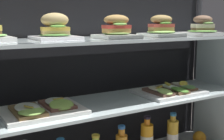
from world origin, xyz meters
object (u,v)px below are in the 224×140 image
Objects in this scene: orange_fruit_near_left_post at (199,138)px; plated_roll_sandwich_right_of_center at (202,29)px; plated_roll_sandwich_near_left_corner at (117,30)px; juice_bottle_back_left at (173,136)px; plated_roll_sandwich_near_right_corner at (55,29)px; plated_roll_sandwich_far_right at (161,29)px; open_sandwich_tray_near_left_corner at (170,90)px; open_sandwich_tray_near_right_corner at (43,109)px.

plated_roll_sandwich_right_of_center is at bearing -145.90° from orange_fruit_near_left_post.
plated_roll_sandwich_near_left_corner is 0.55m from plated_roll_sandwich_right_of_center.
orange_fruit_near_left_post is (0.62, 0.05, -0.67)m from plated_roll_sandwich_near_left_corner.
plated_roll_sandwich_right_of_center reaches higher than juice_bottle_back_left.
plated_roll_sandwich_near_left_corner reaches higher than juice_bottle_back_left.
juice_bottle_back_left is (0.40, 0.04, -0.61)m from plated_roll_sandwich_near_left_corner.
orange_fruit_near_left_post is at bearing 4.23° from plated_roll_sandwich_near_left_corner.
plated_roll_sandwich_near_right_corner is at bearing 174.29° from plated_roll_sandwich_right_of_center.
plated_roll_sandwich_far_right is 2.24× the size of orange_fruit_near_left_post.
plated_roll_sandwich_near_left_corner is at bearing 179.63° from plated_roll_sandwich_right_of_center.
orange_fruit_near_left_post is (0.28, 0.04, -0.34)m from open_sandwich_tray_near_left_corner.
orange_fruit_near_left_post is (0.07, 0.05, -0.66)m from plated_roll_sandwich_right_of_center.
plated_roll_sandwich_far_right is at bearing -164.84° from juice_bottle_back_left.
open_sandwich_tray_near_left_corner is at bearing 1.61° from plated_roll_sandwich_near_left_corner.
plated_roll_sandwich_near_right_corner is at bearing 173.62° from open_sandwich_tray_near_left_corner.
plated_roll_sandwich_right_of_center is (0.55, -0.00, -0.00)m from plated_roll_sandwich_near_left_corner.
plated_roll_sandwich_near_left_corner is at bearing -178.39° from open_sandwich_tray_near_left_corner.
plated_roll_sandwich_near_right_corner reaches higher than juice_bottle_back_left.
plated_roll_sandwich_near_left_corner is 0.99× the size of plated_roll_sandwich_far_right.
plated_roll_sandwich_near_left_corner is 0.26m from plated_roll_sandwich_far_right.
orange_fruit_near_left_post is at bearing 2.18° from juice_bottle_back_left.
open_sandwich_tray_near_right_corner is at bearing 175.94° from plated_roll_sandwich_near_left_corner.
open_sandwich_tray_near_right_corner is at bearing -178.76° from orange_fruit_near_left_post.
plated_roll_sandwich_right_of_center is at bearing -5.71° from plated_roll_sandwich_near_right_corner.
plated_roll_sandwich_near_right_corner is 1.07× the size of plated_roll_sandwich_near_left_corner.
plated_roll_sandwich_near_right_corner is 2.39× the size of orange_fruit_near_left_post.
plated_roll_sandwich_near_right_corner reaches higher than open_sandwich_tray_near_left_corner.
plated_roll_sandwich_near_left_corner is at bearing -4.06° from open_sandwich_tray_near_right_corner.
juice_bottle_back_left is at bearing 164.78° from plated_roll_sandwich_right_of_center.
plated_roll_sandwich_near_left_corner is 0.48m from open_sandwich_tray_near_right_corner.
plated_roll_sandwich_near_left_corner is 0.91m from orange_fruit_near_left_post.
plated_roll_sandwich_right_of_center is 0.89× the size of juice_bottle_back_left.
plated_roll_sandwich_far_right is at bearing -172.81° from orange_fruit_near_left_post.
plated_roll_sandwich_far_right is 0.62m from juice_bottle_back_left.
open_sandwich_tray_near_left_corner is at bearing -152.77° from juice_bottle_back_left.
open_sandwich_tray_near_right_corner is at bearing 178.74° from open_sandwich_tray_near_left_corner.
plated_roll_sandwich_near_right_corner is 0.92× the size of plated_roll_sandwich_right_of_center.
plated_roll_sandwich_right_of_center is at bearing -3.69° from open_sandwich_tray_near_left_corner.
plated_roll_sandwich_near_right_corner is 1.07× the size of plated_roll_sandwich_far_right.
plated_roll_sandwich_near_left_corner is 2.22× the size of orange_fruit_near_left_post.
open_sandwich_tray_near_right_corner is (-0.90, 0.03, -0.32)m from plated_roll_sandwich_right_of_center.
plated_roll_sandwich_near_left_corner is 0.48m from open_sandwich_tray_near_left_corner.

